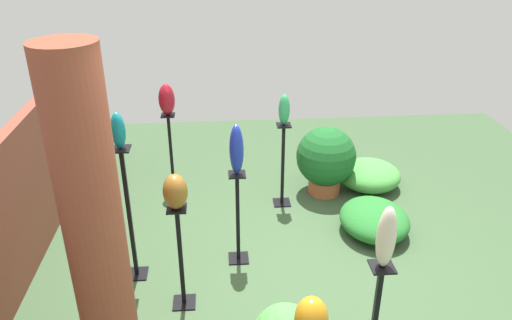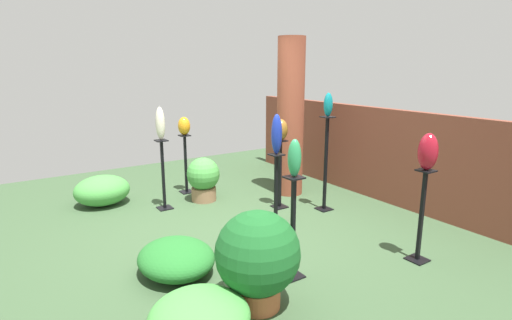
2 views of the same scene
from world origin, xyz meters
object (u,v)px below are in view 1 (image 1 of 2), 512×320
Objects in this scene: art_vase_jade at (284,110)px; art_vase_amber at (311,319)px; pedestal_bronze at (181,262)px; art_vase_ivory at (386,237)px; pedestal_cobalt at (238,222)px; art_vase_teal at (118,131)px; pedestal_jade at (283,169)px; art_vase_ruby at (167,100)px; art_vase_cobalt at (236,150)px; art_vase_bronze at (175,192)px; pedestal_teal at (130,220)px; pedestal_ruby at (171,156)px; brick_pillar at (92,217)px; potted_plant_walkway_edge at (326,158)px.

art_vase_jade is 1.23× the size of art_vase_amber.
art_vase_ivory is (-0.88, -1.42, 0.79)m from pedestal_bronze.
pedestal_cobalt is 3.01× the size of art_vase_teal.
art_vase_amber is 2.30m from art_vase_teal.
pedestal_jade is 1.19m from pedestal_cobalt.
art_vase_ivory is at bearing -151.17° from art_vase_ruby.
art_vase_bronze is at bearing 139.41° from art_vase_cobalt.
art_vase_cobalt reaches higher than pedestal_teal.
pedestal_bronze is 1.76m from art_vase_amber.
pedestal_ruby is 0.73m from art_vase_ruby.
pedestal_cobalt is at bearing -40.59° from pedestal_bronze.
brick_pillar is 2.66m from art_vase_jade.
art_vase_jade is 1.19m from art_vase_cobalt.
pedestal_ruby is at bearing -8.09° from art_vase_teal.
pedestal_teal is at bearing 99.53° from art_vase_cobalt.
art_vase_jade is (1.64, -1.09, 0.74)m from pedestal_bronze.
art_vase_ruby is (3.00, 1.65, -0.06)m from art_vase_ivory.
pedestal_cobalt is at bearing -40.59° from art_vase_bronze.
potted_plant_walkway_edge is (1.43, -2.12, -1.04)m from art_vase_teal.
art_vase_bronze reaches higher than pedestal_ruby.
pedestal_bronze is 0.69m from art_vase_bronze.
art_vase_ruby is at bearing -8.09° from pedestal_teal.
pedestal_teal is (-1.21, 1.56, 0.16)m from pedestal_jade.
pedestal_teal is 4.68× the size of art_vase_amber.
brick_pillar is at bearing 173.27° from pedestal_ruby.
brick_pillar reaches higher than art_vase_teal.
brick_pillar is 2.46× the size of pedestal_bronze.
pedestal_bronze is 0.79m from pedestal_cobalt.
art_vase_ivory reaches higher than pedestal_cobalt.
art_vase_jade is 0.73× the size of art_vase_cobalt.
pedestal_teal is 2.38m from art_vase_ivory.
art_vase_ivory reaches higher than pedestal_jade.
pedestal_cobalt is at bearing -153.87° from pedestal_ruby.
art_vase_teal is (-0.17, 0.99, 0.29)m from art_vase_cobalt.
art_vase_ruby is (2.12, 0.23, 0.04)m from art_vase_bronze.
brick_pillar is 2.53× the size of pedestal_cobalt.
art_vase_jade reaches higher than art_vase_bronze.
pedestal_teal is at bearing 99.53° from pedestal_cobalt.
art_vase_amber is at bearing -163.11° from pedestal_ruby.
art_vase_cobalt reaches higher than art_vase_ruby.
pedestal_jade is at bearing 7.49° from art_vase_ivory.
pedestal_cobalt is 2.74× the size of art_vase_jade.
pedestal_cobalt is at bearing 31.48° from art_vase_ivory.
art_vase_teal is at bearing 47.49° from art_vase_bronze.
art_vase_cobalt is at bearing -44.83° from brick_pillar.
pedestal_bronze is 2.14m from pedestal_ruby.
art_vase_ivory is at bearing -148.52° from pedestal_cobalt.
art_vase_teal reaches higher than potted_plant_walkway_edge.
pedestal_teal is 3.80× the size of art_vase_jade.
art_vase_bronze reaches higher than art_vase_amber.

